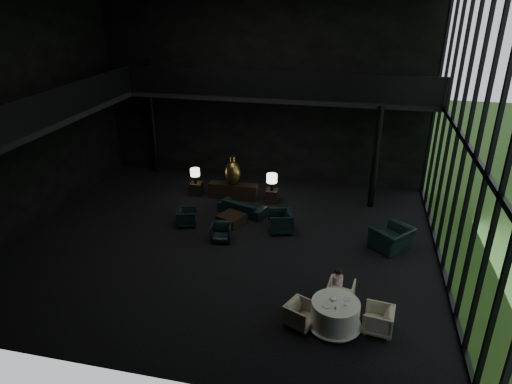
% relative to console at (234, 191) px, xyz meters
% --- Properties ---
extents(floor, '(14.00, 12.00, 0.02)m').
position_rel_console_xyz_m(floor, '(0.66, -3.54, -0.32)').
color(floor, black).
rests_on(floor, ground).
extents(wall_back, '(14.00, 0.04, 8.00)m').
position_rel_console_xyz_m(wall_back, '(0.66, 2.46, 3.68)').
color(wall_back, black).
rests_on(wall_back, ground).
extents(wall_front, '(14.00, 0.04, 8.00)m').
position_rel_console_xyz_m(wall_front, '(0.66, -9.54, 3.68)').
color(wall_front, black).
rests_on(wall_front, ground).
extents(wall_left, '(0.04, 12.00, 8.00)m').
position_rel_console_xyz_m(wall_left, '(-6.34, -3.54, 3.68)').
color(wall_left, black).
rests_on(wall_left, ground).
extents(curtain_wall, '(0.20, 12.00, 8.00)m').
position_rel_console_xyz_m(curtain_wall, '(7.61, -3.54, 3.68)').
color(curtain_wall, black).
rests_on(curtain_wall, ground).
extents(mezzanine_left, '(2.00, 12.00, 0.25)m').
position_rel_console_xyz_m(mezzanine_left, '(-5.34, -3.54, 3.68)').
color(mezzanine_left, black).
rests_on(mezzanine_left, wall_left).
extents(mezzanine_back, '(12.00, 2.00, 0.25)m').
position_rel_console_xyz_m(mezzanine_back, '(1.66, 1.46, 3.68)').
color(mezzanine_back, black).
rests_on(mezzanine_back, wall_back).
extents(railing_left, '(0.06, 12.00, 1.00)m').
position_rel_console_xyz_m(railing_left, '(-4.34, -3.54, 4.28)').
color(railing_left, black).
rests_on(railing_left, mezzanine_left).
extents(railing_back, '(12.00, 0.06, 1.00)m').
position_rel_console_xyz_m(railing_back, '(1.66, 0.46, 4.28)').
color(railing_back, black).
rests_on(railing_back, mezzanine_back).
extents(column_nw, '(0.24, 0.24, 4.00)m').
position_rel_console_xyz_m(column_nw, '(-4.34, 2.16, 1.68)').
color(column_nw, black).
rests_on(column_nw, floor).
extents(column_ne, '(0.24, 0.24, 4.00)m').
position_rel_console_xyz_m(column_ne, '(5.46, 0.46, 1.68)').
color(column_ne, black).
rests_on(column_ne, floor).
extents(console, '(1.99, 0.45, 0.63)m').
position_rel_console_xyz_m(console, '(0.00, 0.00, 0.00)').
color(console, black).
rests_on(console, floor).
extents(bronze_urn, '(0.63, 0.63, 1.18)m').
position_rel_console_xyz_m(bronze_urn, '(-0.00, -0.03, 0.82)').
color(bronze_urn, olive).
rests_on(bronze_urn, console).
extents(side_table_left, '(0.48, 0.48, 0.53)m').
position_rel_console_xyz_m(side_table_left, '(-1.60, 0.02, -0.05)').
color(side_table_left, black).
rests_on(side_table_left, floor).
extents(table_lamp_left, '(0.38, 0.38, 0.64)m').
position_rel_console_xyz_m(table_lamp_left, '(-1.60, -0.04, 0.66)').
color(table_lamp_left, black).
rests_on(table_lamp_left, side_table_left).
extents(side_table_right, '(0.48, 0.48, 0.53)m').
position_rel_console_xyz_m(side_table_right, '(1.60, -0.02, -0.05)').
color(side_table_right, black).
rests_on(side_table_right, floor).
extents(table_lamp_right, '(0.41, 0.41, 0.69)m').
position_rel_console_xyz_m(table_lamp_right, '(1.60, -0.09, 0.71)').
color(table_lamp_right, black).
rests_on(table_lamp_right, side_table_right).
extents(sofa, '(1.69, 0.95, 0.63)m').
position_rel_console_xyz_m(sofa, '(0.70, -1.27, 0.00)').
color(sofa, black).
rests_on(sofa, floor).
extents(lounge_armchair_west, '(0.71, 0.74, 0.62)m').
position_rel_console_xyz_m(lounge_armchair_west, '(-1.02, -2.64, -0.01)').
color(lounge_armchair_west, black).
rests_on(lounge_armchair_west, floor).
extents(lounge_armchair_east, '(1.05, 1.09, 0.91)m').
position_rel_console_xyz_m(lounge_armchair_east, '(2.36, -2.36, 0.14)').
color(lounge_armchair_east, black).
rests_on(lounge_armchair_east, floor).
extents(lounge_armchair_south, '(0.66, 0.63, 0.61)m').
position_rel_console_xyz_m(lounge_armchair_south, '(0.52, -3.44, -0.01)').
color(lounge_armchair_south, black).
rests_on(lounge_armchair_south, floor).
extents(window_armchair, '(1.53, 1.59, 1.17)m').
position_rel_console_xyz_m(window_armchair, '(6.10, -2.73, 0.27)').
color(window_armchair, black).
rests_on(window_armchair, floor).
extents(coffee_table, '(1.08, 1.08, 0.36)m').
position_rel_console_xyz_m(coffee_table, '(0.53, -2.20, -0.13)').
color(coffee_table, black).
rests_on(coffee_table, floor).
extents(dining_table, '(1.37, 1.37, 0.75)m').
position_rel_console_xyz_m(dining_table, '(4.55, -6.99, 0.01)').
color(dining_table, white).
rests_on(dining_table, floor).
extents(dining_chair_north, '(0.68, 0.65, 0.63)m').
position_rel_console_xyz_m(dining_chair_north, '(4.64, -5.93, -0.00)').
color(dining_chair_north, '#BBAA8E').
rests_on(dining_chair_north, floor).
extents(dining_chair_east, '(0.71, 0.75, 0.69)m').
position_rel_console_xyz_m(dining_chair_east, '(5.61, -6.90, 0.03)').
color(dining_chair_east, '#ABA488').
rests_on(dining_chair_east, floor).
extents(dining_chair_west, '(0.78, 0.80, 0.63)m').
position_rel_console_xyz_m(dining_chair_west, '(3.71, -7.10, 0.00)').
color(dining_chair_west, '#B8AF9D').
rests_on(dining_chair_west, floor).
extents(child, '(0.28, 0.28, 0.59)m').
position_rel_console_xyz_m(child, '(4.53, -5.97, 0.43)').
color(child, '#C979A2').
rests_on(child, dining_chair_north).
extents(plate_a, '(0.32, 0.32, 0.02)m').
position_rel_console_xyz_m(plate_a, '(4.35, -7.17, 0.44)').
color(plate_a, white).
rests_on(plate_a, dining_table).
extents(plate_b, '(0.26, 0.26, 0.01)m').
position_rel_console_xyz_m(plate_b, '(4.81, -6.81, 0.44)').
color(plate_b, white).
rests_on(plate_b, dining_table).
extents(saucer, '(0.22, 0.22, 0.01)m').
position_rel_console_xyz_m(saucer, '(4.76, -7.11, 0.44)').
color(saucer, white).
rests_on(saucer, dining_table).
extents(coffee_cup, '(0.08, 0.08, 0.05)m').
position_rel_console_xyz_m(coffee_cup, '(4.78, -7.08, 0.47)').
color(coffee_cup, white).
rests_on(coffee_cup, saucer).
extents(cereal_bowl, '(0.16, 0.16, 0.08)m').
position_rel_console_xyz_m(cereal_bowl, '(4.46, -6.91, 0.47)').
color(cereal_bowl, white).
rests_on(cereal_bowl, dining_table).
extents(cream_pot, '(0.06, 0.06, 0.06)m').
position_rel_console_xyz_m(cream_pot, '(4.55, -7.26, 0.46)').
color(cream_pot, '#99999E').
rests_on(cream_pot, dining_table).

